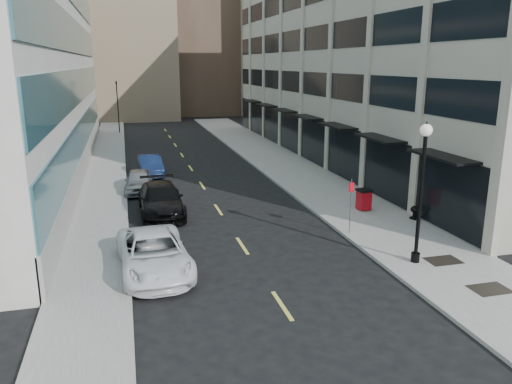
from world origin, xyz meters
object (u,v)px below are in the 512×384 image
car_white_van (154,254)px  car_blue_sedan (151,166)px  car_silver_sedan (139,181)px  sign_post (351,199)px  car_black_pickup (161,200)px  urn_planter (415,211)px  lamppost (422,181)px  traffic_signal (116,84)px  trash_bin (364,199)px

car_white_van → car_blue_sedan: bearing=83.7°
car_silver_sedan → sign_post: sign_post is taller
car_black_pickup → urn_planter: car_black_pickup is taller
lamppost → car_white_van: bearing=169.2°
car_black_pickup → lamppost: 14.10m
car_black_pickup → urn_planter: size_ratio=8.09×
car_silver_sedan → urn_planter: size_ratio=6.01×
car_silver_sedan → traffic_signal: bearing=97.4°
car_black_pickup → urn_planter: bearing=-20.9°
trash_bin → urn_planter: size_ratio=1.68×
car_white_van → urn_planter: size_ratio=8.06×
car_blue_sedan → sign_post: bearing=-65.1°
car_black_pickup → car_blue_sedan: 10.14m
trash_bin → lamppost: 8.03m
car_white_van → car_black_pickup: bearing=80.2°
car_white_van → car_black_pickup: (0.87, 7.96, 0.04)m
trash_bin → urn_planter: (1.84, -2.24, -0.21)m
trash_bin → car_white_van: bearing=-160.6°
car_silver_sedan → lamppost: lamppost is taller
urn_planter → car_blue_sedan: bearing=130.6°
car_silver_sedan → lamppost: 18.84m
car_white_van → car_silver_sedan: size_ratio=1.34×
car_blue_sedan → urn_planter: 19.67m
traffic_signal → car_blue_sedan: traffic_signal is taller
sign_post → urn_planter: 4.64m
car_white_van → urn_planter: car_white_van is taller
traffic_signal → car_silver_sedan: (1.30, -28.69, -4.99)m
sign_post → car_silver_sedan: bearing=108.2°
car_blue_sedan → sign_post: (8.50, -16.14, 1.11)m
trash_bin → sign_post: size_ratio=0.44×
traffic_signal → car_white_van: size_ratio=1.22×
car_blue_sedan → trash_bin: 16.77m
car_silver_sedan → car_blue_sedan: size_ratio=0.94×
lamppost → sign_post: size_ratio=2.17×
urn_planter → car_black_pickup: bearing=159.5°
car_black_pickup → sign_post: sign_post is taller
trash_bin → sign_post: bearing=-130.8°
sign_post → car_blue_sedan: bearing=96.1°
sign_post → lamppost: bearing=-96.2°
traffic_signal → trash_bin: size_ratio=5.86×
car_blue_sedan → car_black_pickup: bearing=-92.8°
traffic_signal → urn_planter: traffic_signal is taller
traffic_signal → car_white_van: (1.43, -42.00, -4.92)m
traffic_signal → sign_post: traffic_signal is taller
car_silver_sedan → lamppost: bearing=-50.5°
car_black_pickup → urn_planter: 13.67m
car_black_pickup → sign_post: size_ratio=2.14×
car_blue_sedan → urn_planter: (12.80, -14.93, -0.16)m
car_blue_sedan → trash_bin: bearing=-52.0°
car_blue_sedan → urn_planter: bearing=-52.2°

